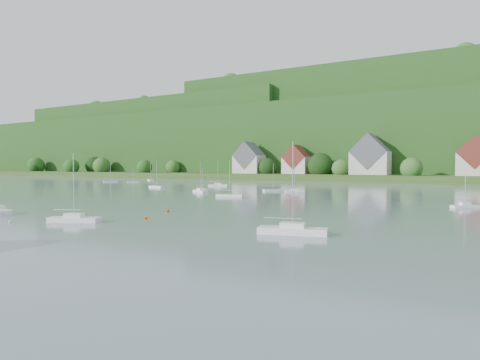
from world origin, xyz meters
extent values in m
cube|color=#2A4B1C|center=(0.00, 200.00, 1.50)|extent=(600.00, 60.00, 3.00)
cube|color=#154014|center=(0.00, 275.00, 20.00)|extent=(620.00, 160.00, 40.00)
cube|color=#154014|center=(-150.00, 260.00, 24.00)|extent=(200.00, 120.00, 52.00)
cube|color=#154014|center=(10.00, 270.00, 28.00)|extent=(240.00, 130.00, 60.00)
sphere|color=#2D5C22|center=(-162.23, 187.01, 6.64)|extent=(11.19, 11.19, 11.19)
sphere|color=#2D5C22|center=(-108.08, 191.48, 5.80)|extent=(8.61, 8.61, 8.61)
sphere|color=#1C4E17|center=(-119.76, 180.47, 5.94)|extent=(9.03, 9.03, 9.03)
sphere|color=#2D5C22|center=(-6.80, 183.88, 5.66)|extent=(8.19, 8.19, 8.19)
sphere|color=#2D5C22|center=(-51.96, 186.07, 5.11)|extent=(6.49, 6.49, 6.49)
sphere|color=#1C4E17|center=(-229.67, 187.03, 6.88)|extent=(11.94, 11.94, 11.94)
sphere|color=#2D5C22|center=(22.99, 179.93, 5.84)|extent=(8.73, 8.73, 8.73)
sphere|color=black|center=(-43.87, 185.86, 6.03)|extent=(9.32, 9.32, 9.32)
sphere|color=black|center=(-170.45, 193.35, 6.09)|extent=(9.50, 9.50, 9.50)
sphere|color=black|center=(-174.62, 191.87, 6.87)|extent=(11.91, 11.91, 11.91)
sphere|color=#1C4E17|center=(-182.02, 179.81, 6.22)|extent=(9.91, 9.91, 9.91)
sphere|color=black|center=(-227.09, 184.20, 5.00)|extent=(6.16, 6.16, 6.16)
sphere|color=black|center=(-17.00, 186.36, 6.87)|extent=(11.92, 11.92, 11.92)
sphere|color=#2D5C22|center=(-119.71, 228.54, 51.84)|extent=(10.52, 10.52, 10.52)
sphere|color=#2D5C22|center=(-223.02, 236.35, 52.41)|extent=(13.75, 13.75, 13.75)
sphere|color=#1C4E17|center=(-84.27, 263.14, 51.80)|extent=(10.29, 10.29, 10.29)
sphere|color=black|center=(-190.36, 258.01, 51.80)|extent=(10.31, 10.31, 10.31)
sphere|color=black|center=(-175.19, 233.35, 51.42)|extent=(8.14, 8.14, 8.14)
sphere|color=#2D5C22|center=(-177.57, 262.59, 51.25)|extent=(7.15, 7.15, 7.15)
sphere|color=black|center=(-243.68, 258.03, 52.04)|extent=(11.66, 11.66, 11.66)
sphere|color=black|center=(-68.16, 251.39, 51.26)|extent=(7.18, 7.18, 7.18)
sphere|color=#2D5C22|center=(-157.98, 221.69, 51.56)|extent=(8.89, 8.89, 8.89)
sphere|color=#1C4E17|center=(-234.52, 225.00, 51.36)|extent=(7.77, 7.77, 7.77)
sphere|color=black|center=(-193.31, 253.95, 51.74)|extent=(9.97, 9.97, 9.97)
sphere|color=#1C4E17|center=(39.50, 255.03, 60.25)|extent=(12.83, 12.83, 12.83)
sphere|color=#2D5C22|center=(-39.93, 242.18, 59.43)|extent=(8.18, 8.18, 8.18)
sphere|color=#1C4E17|center=(1.11, 279.65, 60.23)|extent=(12.73, 12.73, 12.73)
sphere|color=#2D5C22|center=(39.25, 231.29, 60.09)|extent=(11.95, 11.95, 11.95)
sphere|color=#2D5C22|center=(-47.14, 274.29, 59.24)|extent=(7.07, 7.07, 7.07)
sphere|color=black|center=(-3.47, 243.31, 59.44)|extent=(8.21, 8.21, 8.21)
sphere|color=#2D5C22|center=(-22.82, 267.10, 60.14)|extent=(12.24, 12.24, 12.24)
sphere|color=#2D5C22|center=(-95.50, 235.90, 60.39)|extent=(13.65, 13.65, 13.65)
sphere|color=#1C4E17|center=(-39.98, 262.14, 42.10)|extent=(12.01, 12.01, 12.01)
sphere|color=black|center=(-3.70, 272.21, 42.75)|extent=(15.72, 15.72, 15.72)
sphere|color=#1C4E17|center=(10.88, 267.92, 41.84)|extent=(10.54, 10.54, 10.54)
sphere|color=#1C4E17|center=(-193.30, 298.62, 41.43)|extent=(8.18, 8.18, 8.18)
sphere|color=black|center=(-175.91, 289.59, 41.53)|extent=(8.74, 8.74, 8.74)
sphere|color=black|center=(-191.77, 268.51, 42.69)|extent=(15.38, 15.38, 15.38)
cube|color=beige|center=(-55.00, 187.00, 7.50)|extent=(14.00, 10.00, 9.00)
cube|color=#54545B|center=(-55.00, 187.00, 12.00)|extent=(14.00, 10.40, 14.00)
cube|color=beige|center=(-30.00, 189.00, 7.00)|extent=(12.00, 9.00, 8.00)
cube|color=maroon|center=(-30.00, 189.00, 11.00)|extent=(12.00, 9.36, 12.00)
cube|color=beige|center=(5.00, 188.00, 8.00)|extent=(16.00, 11.00, 10.00)
cube|color=#54545B|center=(5.00, 188.00, 13.00)|extent=(16.00, 11.44, 16.00)
cube|color=beige|center=(45.00, 186.00, 7.50)|extent=(13.00, 10.00, 9.00)
cube|color=maroon|center=(45.00, 186.00, 12.00)|extent=(13.00, 10.40, 13.00)
cube|color=white|center=(4.57, 35.18, 0.31)|extent=(6.40, 4.13, 0.62)
cube|color=white|center=(4.57, 35.18, 0.87)|extent=(2.49, 2.00, 0.50)
cylinder|color=silver|center=(4.57, 35.18, 4.52)|extent=(0.10, 0.10, 7.79)
cylinder|color=silver|center=(3.72, 34.80, 1.52)|extent=(3.16, 1.47, 0.08)
cube|color=white|center=(31.29, 40.30, 0.35)|extent=(7.23, 3.57, 0.70)
cube|color=white|center=(31.29, 40.30, 0.95)|extent=(2.70, 1.91, 0.50)
cylinder|color=silver|center=(31.29, 40.30, 5.05)|extent=(0.10, 0.10, 8.71)
cylinder|color=silver|center=(30.27, 40.04, 1.60)|extent=(3.74, 1.00, 0.08)
sphere|color=#DB3C04|center=(1.98, 38.47, 0.00)|extent=(0.47, 0.47, 0.47)
sphere|color=silver|center=(-1.71, 30.90, 0.00)|extent=(0.40, 0.40, 0.40)
sphere|color=#DB3C04|center=(7.03, 49.81, 0.00)|extent=(0.49, 0.49, 0.49)
sphere|color=#DB3C04|center=(10.07, 41.84, 0.00)|extent=(0.43, 0.43, 0.43)
cube|color=white|center=(-0.72, 80.07, 0.30)|extent=(6.15, 3.48, 0.59)
cylinder|color=silver|center=(-0.72, 80.07, 4.30)|extent=(0.10, 0.10, 7.42)
cylinder|color=silver|center=(-1.56, 79.78, 1.49)|extent=(3.12, 1.12, 0.08)
cube|color=white|center=(-28.82, 118.26, 0.32)|extent=(6.64, 4.21, 0.65)
cube|color=white|center=(-28.82, 118.26, 0.90)|extent=(2.57, 2.05, 0.50)
cylinder|color=silver|center=(-28.82, 118.26, 4.68)|extent=(0.10, 0.10, 8.06)
cylinder|color=silver|center=(-29.71, 117.88, 1.55)|extent=(3.29, 1.47, 0.08)
cube|color=white|center=(-77.24, 128.29, 0.24)|extent=(4.02, 4.51, 0.47)
cylinder|color=silver|center=(-77.24, 128.29, 3.43)|extent=(0.10, 0.10, 5.92)
cylinder|color=silver|center=(-77.69, 127.74, 1.37)|extent=(1.71, 2.07, 0.08)
cube|color=white|center=(45.33, 79.06, 0.23)|extent=(4.40, 4.07, 0.47)
cube|color=white|center=(45.33, 79.06, 0.72)|extent=(1.84, 1.77, 0.50)
cylinder|color=silver|center=(45.33, 79.06, 3.40)|extent=(0.10, 0.10, 5.86)
cylinder|color=silver|center=(44.80, 78.60, 1.37)|extent=(2.00, 1.76, 0.08)
cube|color=white|center=(-21.81, 99.42, 0.23)|extent=(4.76, 3.14, 0.46)
cylinder|color=silver|center=(-21.81, 99.42, 3.37)|extent=(0.10, 0.10, 5.81)
cylinder|color=silver|center=(-22.45, 99.71, 1.36)|extent=(2.35, 1.15, 0.08)
cube|color=white|center=(-1.30, 103.61, 0.28)|extent=(4.82, 5.25, 0.56)
cylinder|color=silver|center=(-1.30, 103.61, 4.05)|extent=(0.10, 0.10, 6.98)
cylinder|color=silver|center=(-1.85, 102.97, 1.46)|extent=(2.06, 2.38, 0.08)
cube|color=white|center=(5.57, 102.00, 0.26)|extent=(4.96, 4.22, 0.51)
cube|color=white|center=(5.57, 102.00, 0.76)|extent=(2.04, 1.88, 0.50)
cylinder|color=silver|center=(5.57, 102.00, 3.72)|extent=(0.10, 0.10, 6.41)
cylinder|color=silver|center=(4.95, 101.54, 1.41)|extent=(2.30, 1.75, 0.08)
cube|color=white|center=(-88.09, 126.15, 0.30)|extent=(4.73, 5.81, 0.59)
cylinder|color=silver|center=(-88.09, 126.15, 4.29)|extent=(0.10, 0.10, 7.40)
cylinder|color=silver|center=(-88.59, 125.42, 1.49)|extent=(1.92, 2.72, 0.08)
cube|color=white|center=(-40.53, 101.15, 0.31)|extent=(6.34, 2.95, 0.61)
cylinder|color=silver|center=(-40.53, 101.15, 4.43)|extent=(0.10, 0.10, 7.64)
cylinder|color=silver|center=(-41.43, 101.35, 1.51)|extent=(3.31, 0.78, 0.08)
cube|color=white|center=(-15.46, 89.60, 0.29)|extent=(5.94, 4.18, 0.59)
cube|color=white|center=(-15.46, 89.60, 0.84)|extent=(2.35, 1.97, 0.50)
cylinder|color=silver|center=(-15.46, 89.60, 4.24)|extent=(0.10, 0.10, 7.32)
cylinder|color=silver|center=(-16.24, 90.01, 1.49)|extent=(2.89, 1.57, 0.08)
cube|color=white|center=(-85.32, 147.71, 0.32)|extent=(6.21, 5.03, 0.63)
cylinder|color=silver|center=(-85.32, 147.71, 4.58)|extent=(0.10, 0.10, 7.90)
cylinder|color=silver|center=(-86.10, 148.25, 1.53)|extent=(2.91, 2.03, 0.08)
camera|label=1|loc=(47.86, 1.29, 6.94)|focal=31.35mm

